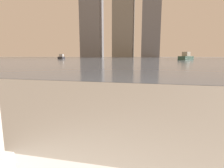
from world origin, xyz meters
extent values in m
cube|color=slate|center=(0.00, 62.00, 0.01)|extent=(180.00, 110.00, 0.01)
cube|color=#2D2D33|center=(-26.80, 50.64, 0.37)|extent=(2.45, 4.33, 0.72)
cube|color=silver|center=(-26.80, 50.64, 1.14)|extent=(1.40, 1.76, 0.82)
cube|color=#335647|center=(8.84, 46.28, 0.47)|extent=(4.32, 5.40, 0.92)
cube|color=#B2A893|center=(8.84, 46.28, 1.45)|extent=(2.16, 2.36, 1.05)
cube|color=slate|center=(-39.54, 118.00, 28.79)|extent=(13.96, 10.49, 57.59)
camera|label=1|loc=(0.42, 0.26, 1.06)|focal=28.00mm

